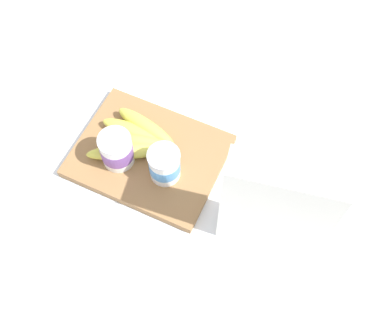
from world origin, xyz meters
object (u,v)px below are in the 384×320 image
Objects in this scene: yogurt_cup_front at (164,165)px; yogurt_cup_back at (117,150)px; cereal_box at (276,208)px; banana_bunch at (138,138)px; cutting_board at (149,156)px.

yogurt_cup_front is 0.99× the size of yogurt_cup_back.
cereal_box is 0.36m from yogurt_cup_back.
yogurt_cup_front is 0.11m from yogurt_cup_back.
yogurt_cup_front is 0.44× the size of banana_bunch.
cutting_board is 0.08m from yogurt_cup_back.
yogurt_cup_front reaches higher than cutting_board.
yogurt_cup_front is at bearing 162.55° from cereal_box.
cutting_board is at bearing -142.29° from yogurt_cup_back.
banana_bunch is at bearing -26.28° from cutting_board.
cereal_box is 1.51× the size of banana_bunch.
banana_bunch reaches higher than cutting_board.
yogurt_cup_back is 0.45× the size of banana_bunch.
cereal_box is (-0.30, 0.06, 0.13)m from cutting_board.
cereal_box is 3.39× the size of yogurt_cup_front.
yogurt_cup_back is (0.35, -0.02, -0.08)m from cereal_box.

